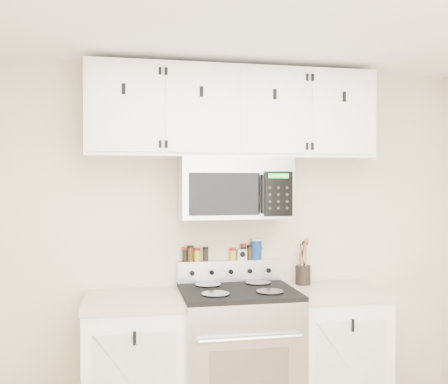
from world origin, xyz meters
name	(u,v)px	position (x,y,z in m)	size (l,w,h in m)	color
back_wall	(228,239)	(0.00, 1.75, 1.25)	(3.50, 0.01, 2.50)	#B8AA8A
range	(238,357)	(0.00, 1.43, 0.49)	(0.76, 0.65, 1.10)	#B7B7BA
base_cabinet_left	(134,367)	(-0.69, 1.45, 0.46)	(0.64, 0.62, 0.92)	white
base_cabinet_right	(333,353)	(0.69, 1.45, 0.46)	(0.64, 0.62, 0.92)	white
microwave	(234,188)	(0.00, 1.55, 1.63)	(0.76, 0.44, 0.42)	#9E9EA3
upper_cabinets	(233,113)	(0.00, 1.58, 2.15)	(2.00, 0.35, 0.62)	white
utensil_crock	(303,273)	(0.53, 1.62, 1.00)	(0.11, 0.11, 0.32)	black
kitchen_timer	(242,254)	(0.09, 1.71, 1.14)	(0.07, 0.06, 0.08)	silver
salt_canister	(256,249)	(0.20, 1.71, 1.18)	(0.08, 0.08, 0.15)	navy
spice_jar_0	(185,254)	(-0.33, 1.71, 1.15)	(0.04, 0.04, 0.10)	black
spice_jar_1	(190,253)	(-0.29, 1.71, 1.16)	(0.05, 0.05, 0.11)	#452910
spice_jar_2	(197,255)	(-0.24, 1.71, 1.15)	(0.04, 0.04, 0.09)	gold
spice_jar_3	(206,254)	(-0.18, 1.71, 1.15)	(0.04, 0.04, 0.10)	black
spice_jar_4	(233,254)	(0.02, 1.71, 1.14)	(0.05, 0.05, 0.09)	gold
spice_jar_5	(243,252)	(0.10, 1.71, 1.16)	(0.04, 0.04, 0.12)	black
spice_jar_6	(250,252)	(0.15, 1.71, 1.15)	(0.04, 0.04, 0.11)	#3A230E
spice_jar_7	(259,253)	(0.22, 1.71, 1.15)	(0.04, 0.04, 0.09)	yellow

